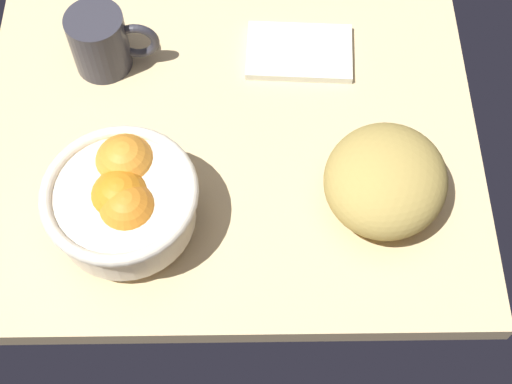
{
  "coord_description": "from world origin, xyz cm",
  "views": [
    {
      "loc": [
        -3.19,
        56.65,
        84.47
      ],
      "look_at": [
        -3.71,
        12.83,
        5.0
      ],
      "focal_mm": 51.45,
      "sensor_mm": 36.0,
      "label": 1
    }
  ],
  "objects": [
    {
      "name": "bread_loaf",
      "position": [
        -20.02,
        11.1,
        4.6
      ],
      "size": [
        21.01,
        21.51,
        9.2
      ],
      "primitive_type": "ellipsoid",
      "rotation": [
        0.0,
        0.0,
        1.14
      ],
      "color": "#AF9448",
      "rests_on": "ground"
    },
    {
      "name": "mug",
      "position": [
        17.66,
        -11.72,
        4.66
      ],
      "size": [
        12.57,
        8.16,
        9.32
      ],
      "color": "#33323A",
      "rests_on": "ground"
    },
    {
      "name": "ground_plane",
      "position": [
        0.0,
        0.0,
        -1.5
      ],
      "size": [
        68.71,
        58.91,
        3.0
      ],
      "primitive_type": "cube",
      "color": "#D8BA84"
    },
    {
      "name": "napkin_folded",
      "position": [
        -10.34,
        -12.94,
        0.6
      ],
      "size": [
        15.93,
        11.04,
        1.2
      ],
      "primitive_type": "cube",
      "rotation": [
        0.0,
        0.0,
        -0.06
      ],
      "color": "silver",
      "rests_on": "ground"
    },
    {
      "name": "fruit_bowl",
      "position": [
        12.49,
        14.23,
        6.03
      ],
      "size": [
        19.09,
        19.09,
        10.64
      ],
      "color": "beige",
      "rests_on": "ground"
    }
  ]
}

